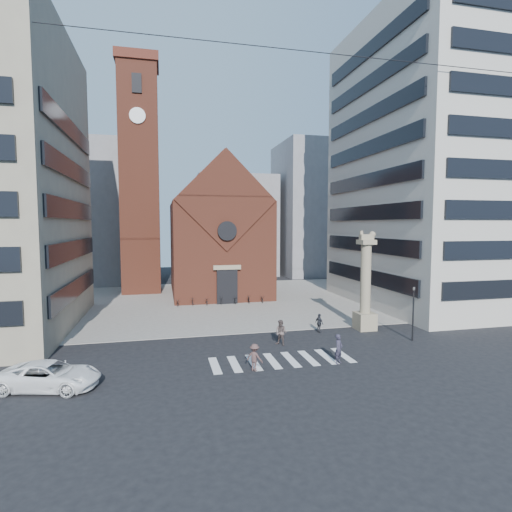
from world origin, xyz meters
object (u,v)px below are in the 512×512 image
(pedestrian_2, at_px, (319,323))
(scooter_0, at_px, (178,302))
(pedestrian_1, at_px, (281,333))
(traffic_light, at_px, (413,312))
(lion_column, at_px, (365,291))
(pedestrian_0, at_px, (339,349))
(white_car, at_px, (49,376))

(pedestrian_2, relative_size, scooter_0, 1.03)
(pedestrian_1, bearing_deg, scooter_0, 157.49)
(scooter_0, bearing_deg, traffic_light, -42.29)
(lion_column, bearing_deg, scooter_0, 138.60)
(pedestrian_2, bearing_deg, scooter_0, 20.63)
(traffic_light, height_order, pedestrian_0, traffic_light)
(traffic_light, relative_size, pedestrian_0, 2.20)
(lion_column, height_order, white_car, lion_column)
(white_car, xyz_separation_m, pedestrian_0, (17.58, 0.15, 0.22))
(traffic_light, distance_m, pedestrian_2, 7.58)
(pedestrian_0, height_order, pedestrian_2, pedestrian_0)
(pedestrian_0, xyz_separation_m, pedestrian_1, (-2.56, 4.73, -0.01))
(white_car, distance_m, scooter_0, 22.77)
(pedestrian_0, relative_size, scooter_0, 1.25)
(lion_column, bearing_deg, pedestrian_0, -128.64)
(traffic_light, distance_m, white_car, 25.80)
(white_car, bearing_deg, pedestrian_2, -53.84)
(white_car, xyz_separation_m, scooter_0, (7.89, 21.35, -0.30))
(pedestrian_2, bearing_deg, pedestrian_1, 103.72)
(lion_column, distance_m, white_car, 24.85)
(lion_column, distance_m, pedestrian_2, 5.03)
(white_car, height_order, scooter_0, white_car)
(scooter_0, bearing_deg, pedestrian_1, -63.67)
(white_car, xyz_separation_m, pedestrian_2, (19.25, 7.58, 0.05))
(lion_column, xyz_separation_m, scooter_0, (-15.62, 13.77, -3.00))
(white_car, height_order, pedestrian_2, pedestrian_2)
(white_car, distance_m, pedestrian_2, 20.68)
(traffic_light, xyz_separation_m, white_car, (-25.51, -3.58, -1.53))
(lion_column, bearing_deg, pedestrian_2, 180.00)
(white_car, relative_size, scooter_0, 3.50)
(traffic_light, relative_size, pedestrian_1, 2.22)
(lion_column, xyz_separation_m, traffic_light, (1.99, -4.00, -1.17))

